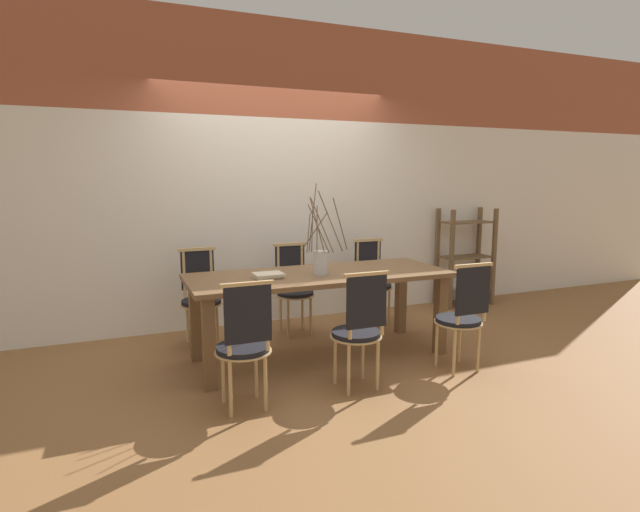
{
  "coord_description": "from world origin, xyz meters",
  "views": [
    {
      "loc": [
        -1.62,
        -3.92,
        1.57
      ],
      "look_at": [
        0.0,
        0.0,
        0.9
      ],
      "focal_mm": 28.0,
      "sensor_mm": 36.0,
      "label": 1
    }
  ],
  "objects_px": {
    "shelving_rack": "(465,257)",
    "dining_table": "(320,285)",
    "chair_near_center": "(462,314)",
    "vase_centerpiece": "(321,259)",
    "book_stack": "(268,275)",
    "chair_far_center": "(372,279)"
  },
  "relations": [
    {
      "from": "chair_far_center",
      "to": "shelving_rack",
      "type": "bearing_deg",
      "value": -169.19
    },
    {
      "from": "book_stack",
      "to": "shelving_rack",
      "type": "height_order",
      "value": "shelving_rack"
    },
    {
      "from": "chair_near_center",
      "to": "shelving_rack",
      "type": "distance_m",
      "value": 2.31
    },
    {
      "from": "chair_near_center",
      "to": "vase_centerpiece",
      "type": "relative_size",
      "value": 1.18
    },
    {
      "from": "dining_table",
      "to": "chair_far_center",
      "type": "relative_size",
      "value": 2.48
    },
    {
      "from": "dining_table",
      "to": "chair_far_center",
      "type": "bearing_deg",
      "value": 39.3
    },
    {
      "from": "vase_centerpiece",
      "to": "dining_table",
      "type": "bearing_deg",
      "value": 73.54
    },
    {
      "from": "shelving_rack",
      "to": "dining_table",
      "type": "bearing_deg",
      "value": -156.5
    },
    {
      "from": "chair_far_center",
      "to": "vase_centerpiece",
      "type": "distance_m",
      "value": 1.31
    },
    {
      "from": "chair_near_center",
      "to": "chair_far_center",
      "type": "height_order",
      "value": "same"
    },
    {
      "from": "vase_centerpiece",
      "to": "book_stack",
      "type": "bearing_deg",
      "value": 175.64
    },
    {
      "from": "vase_centerpiece",
      "to": "chair_far_center",
      "type": "bearing_deg",
      "value": 40.82
    },
    {
      "from": "chair_far_center",
      "to": "chair_near_center",
      "type": "bearing_deg",
      "value": 90.31
    },
    {
      "from": "vase_centerpiece",
      "to": "shelving_rack",
      "type": "xyz_separation_m",
      "value": [
        2.4,
        1.09,
        -0.29
      ]
    },
    {
      "from": "chair_far_center",
      "to": "vase_centerpiece",
      "type": "height_order",
      "value": "vase_centerpiece"
    },
    {
      "from": "chair_far_center",
      "to": "vase_centerpiece",
      "type": "xyz_separation_m",
      "value": [
        -0.94,
        -0.81,
        0.4
      ]
    },
    {
      "from": "dining_table",
      "to": "shelving_rack",
      "type": "distance_m",
      "value": 2.6
    },
    {
      "from": "chair_near_center",
      "to": "shelving_rack",
      "type": "xyz_separation_m",
      "value": [
        1.45,
        1.79,
        0.11
      ]
    },
    {
      "from": "book_stack",
      "to": "shelving_rack",
      "type": "xyz_separation_m",
      "value": [
        2.86,
        1.06,
        -0.18
      ]
    },
    {
      "from": "vase_centerpiece",
      "to": "shelving_rack",
      "type": "bearing_deg",
      "value": 24.48
    },
    {
      "from": "chair_near_center",
      "to": "chair_far_center",
      "type": "xyz_separation_m",
      "value": [
        -0.01,
        1.51,
        0.0
      ]
    },
    {
      "from": "chair_near_center",
      "to": "shelving_rack",
      "type": "height_order",
      "value": "shelving_rack"
    }
  ]
}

